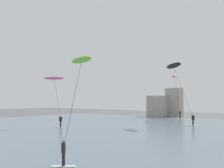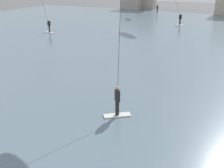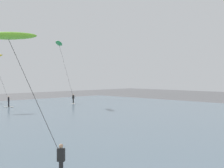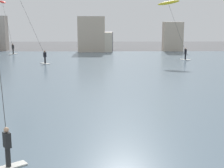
{
  "view_description": "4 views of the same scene",
  "coord_description": "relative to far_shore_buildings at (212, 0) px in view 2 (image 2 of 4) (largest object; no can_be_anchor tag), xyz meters",
  "views": [
    {
      "loc": [
        11.83,
        -2.51,
        4.31
      ],
      "look_at": [
        -2.22,
        16.39,
        5.24
      ],
      "focal_mm": 50.51,
      "sensor_mm": 36.0,
      "label": 1
    },
    {
      "loc": [
        3.66,
        -0.69,
        6.88
      ],
      "look_at": [
        -1.57,
        9.87,
        2.29
      ],
      "focal_mm": 44.98,
      "sensor_mm": 36.0,
      "label": 2
    },
    {
      "loc": [
        -10.5,
        -1.04,
        4.89
      ],
      "look_at": [
        0.69,
        10.18,
        4.47
      ],
      "focal_mm": 51.4,
      "sensor_mm": 36.0,
      "label": 3
    },
    {
      "loc": [
        2.03,
        -1.27,
        5.86
      ],
      "look_at": [
        2.24,
        15.18,
        2.57
      ],
      "focal_mm": 54.14,
      "sensor_mm": 36.0,
      "label": 4
    }
  ],
  "objects": [
    {
      "name": "water_bay",
      "position": [
        3.84,
        -27.06,
        -2.43
      ],
      "size": [
        84.0,
        52.0,
        0.1
      ],
      "primitive_type": "cube",
      "color": "slate",
      "rests_on": "ground"
    },
    {
      "name": "far_shore_buildings",
      "position": [
        0.0,
        0.0,
        0.0
      ],
      "size": [
        36.99,
        5.41,
        6.03
      ],
      "color": "#A89E93",
      "rests_on": "ground"
    }
  ]
}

